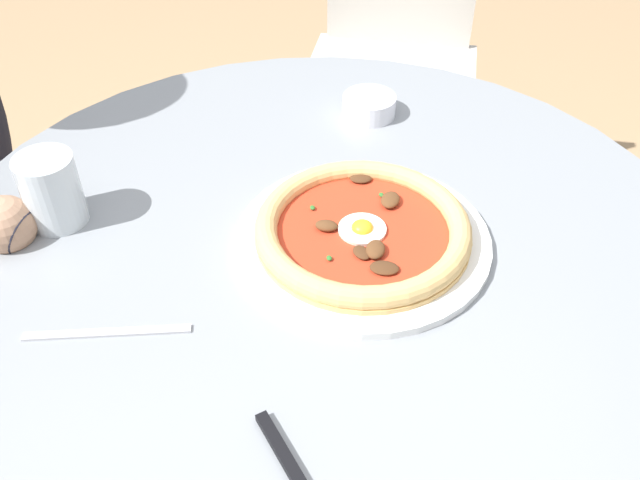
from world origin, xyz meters
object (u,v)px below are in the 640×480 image
object	(u,v)px
pizza_on_plate	(363,232)
dining_table	(321,328)
fork_utensil	(107,333)
cafe_chair_spare_near	(394,44)
water_glass	(53,195)
ramekin_capers	(369,105)

from	to	relation	value
pizza_on_plate	dining_table	bearing A→B (deg)	-107.12
fork_utensil	cafe_chair_spare_near	bearing A→B (deg)	151.87
pizza_on_plate	cafe_chair_spare_near	size ratio (longest dim) A/B	0.35
pizza_on_plate	fork_utensil	size ratio (longest dim) A/B	1.76
water_glass	fork_utensil	world-z (taller)	water_glass
pizza_on_plate	ramekin_capers	distance (m)	0.29
dining_table	cafe_chair_spare_near	size ratio (longest dim) A/B	1.10
dining_table	pizza_on_plate	xyz separation A→B (m)	(0.01, 0.05, 0.18)
ramekin_capers	fork_utensil	size ratio (longest dim) A/B	0.46
pizza_on_plate	cafe_chair_spare_near	world-z (taller)	cafe_chair_spare_near
ramekin_capers	fork_utensil	bearing A→B (deg)	-42.62
water_glass	ramekin_capers	size ratio (longest dim) A/B	1.14
fork_utensil	cafe_chair_spare_near	size ratio (longest dim) A/B	0.20
dining_table	cafe_chair_spare_near	bearing A→B (deg)	161.01
water_glass	dining_table	bearing A→B (deg)	75.38
water_glass	cafe_chair_spare_near	size ratio (longest dim) A/B	0.11
dining_table	fork_utensil	xyz separation A→B (m)	(0.11, -0.24, 0.16)
dining_table	ramekin_capers	distance (m)	0.34
ramekin_capers	cafe_chair_spare_near	xyz separation A→B (m)	(-0.66, 0.21, -0.23)
dining_table	ramekin_capers	size ratio (longest dim) A/B	11.88
pizza_on_plate	water_glass	bearing A→B (deg)	-104.95
ramekin_capers	cafe_chair_spare_near	distance (m)	0.73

